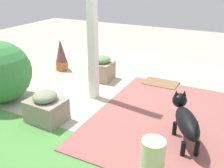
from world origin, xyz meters
TOP-DOWN VIEW (x-y plane):
  - ground_plane at (0.00, 0.00)m, footprint 12.00×12.00m
  - brick_path at (-0.81, 0.20)m, footprint 1.80×2.40m
  - porch_pillar at (0.38, 0.05)m, footprint 0.12×0.12m
  - stone_planter_nearest at (0.62, -0.65)m, footprint 0.39×0.41m
  - stone_planter_far at (0.57, 0.94)m, footprint 0.49×0.40m
  - round_shrub at (1.55, 0.76)m, footprint 0.91×0.91m
  - terracotta_pot_spiky at (1.59, -0.73)m, footprint 0.24×0.24m
  - dog at (-1.13, 0.61)m, footprint 0.48×0.73m
  - ceramic_urn at (-0.98, 1.29)m, footprint 0.22×0.22m
  - doormat at (-0.40, -0.92)m, footprint 0.59×0.38m

SIDE VIEW (x-z plane):
  - ground_plane at x=0.00m, z-range 0.00..0.00m
  - brick_path at x=-0.81m, z-range 0.00..0.02m
  - doormat at x=-0.40m, z-range 0.00..0.03m
  - stone_planter_far at x=0.57m, z-range -0.02..0.40m
  - ceramic_urn at x=-0.98m, z-range 0.00..0.42m
  - stone_planter_nearest at x=0.62m, z-range -0.01..0.43m
  - terracotta_pot_spiky at x=1.59m, z-range -0.01..0.61m
  - dog at x=-1.13m, z-range 0.04..0.56m
  - round_shrub at x=1.55m, z-range 0.00..0.91m
  - porch_pillar at x=0.38m, z-range 0.00..2.29m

